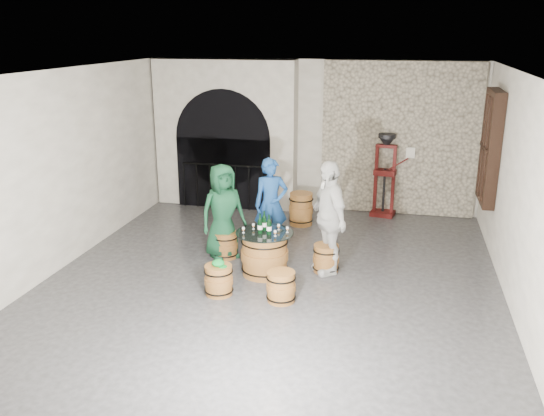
% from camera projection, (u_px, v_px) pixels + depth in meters
% --- Properties ---
extents(ground, '(8.00, 8.00, 0.00)m').
position_uv_depth(ground, '(273.00, 278.00, 9.14)').
color(ground, '#2C2B2E').
rests_on(ground, ground).
extents(wall_back, '(8.00, 0.00, 8.00)m').
position_uv_depth(wall_back, '(314.00, 136.00, 12.39)').
color(wall_back, silver).
rests_on(wall_back, ground).
extents(wall_front, '(8.00, 0.00, 8.00)m').
position_uv_depth(wall_front, '(169.00, 295.00, 4.94)').
color(wall_front, silver).
rests_on(wall_front, ground).
extents(wall_left, '(0.00, 8.00, 8.00)m').
position_uv_depth(wall_left, '(64.00, 169.00, 9.41)').
color(wall_left, silver).
rests_on(wall_left, ground).
extents(wall_right, '(0.00, 8.00, 8.00)m').
position_uv_depth(wall_right, '(520.00, 195.00, 7.92)').
color(wall_right, silver).
rests_on(wall_right, ground).
extents(ceiling, '(8.00, 8.00, 0.00)m').
position_uv_depth(ceiling, '(273.00, 72.00, 8.19)').
color(ceiling, beige).
rests_on(ceiling, wall_back).
extents(stone_facing_panel, '(3.20, 0.12, 3.18)m').
position_uv_depth(stone_facing_panel, '(399.00, 139.00, 11.95)').
color(stone_facing_panel, '#B2A78E').
rests_on(stone_facing_panel, ground).
extents(arched_opening, '(3.10, 0.60, 3.19)m').
position_uv_depth(arched_opening, '(226.00, 135.00, 12.55)').
color(arched_opening, silver).
rests_on(arched_opening, ground).
extents(shuttered_window, '(0.23, 1.10, 2.00)m').
position_uv_depth(shuttered_window, '(490.00, 147.00, 10.12)').
color(shuttered_window, black).
rests_on(shuttered_window, wall_right).
extents(barrel_table, '(0.92, 0.92, 0.72)m').
position_uv_depth(barrel_table, '(265.00, 254.00, 9.20)').
color(barrel_table, olive).
rests_on(barrel_table, ground).
extents(barrel_stool_left, '(0.44, 0.44, 0.46)m').
position_uv_depth(barrel_stool_left, '(225.00, 245.00, 9.94)').
color(barrel_stool_left, olive).
rests_on(barrel_stool_left, ground).
extents(barrel_stool_far, '(0.44, 0.44, 0.46)m').
position_uv_depth(barrel_stool_far, '(270.00, 239.00, 10.20)').
color(barrel_stool_far, olive).
rests_on(barrel_stool_far, ground).
extents(barrel_stool_right, '(0.44, 0.44, 0.46)m').
position_uv_depth(barrel_stool_right, '(326.00, 258.00, 9.34)').
color(barrel_stool_right, olive).
rests_on(barrel_stool_right, ground).
extents(barrel_stool_near_right, '(0.44, 0.44, 0.46)m').
position_uv_depth(barrel_stool_near_right, '(281.00, 287.00, 8.31)').
color(barrel_stool_near_right, olive).
rests_on(barrel_stool_near_right, ground).
extents(barrel_stool_near_left, '(0.44, 0.44, 0.46)m').
position_uv_depth(barrel_stool_near_left, '(219.00, 280.00, 8.53)').
color(barrel_stool_near_left, olive).
rests_on(barrel_stool_near_left, ground).
extents(green_cap, '(0.23, 0.18, 0.10)m').
position_uv_depth(green_cap, '(218.00, 263.00, 8.45)').
color(green_cap, '#0B7F28').
rests_on(green_cap, barrel_stool_near_left).
extents(person_green, '(0.94, 0.93, 1.64)m').
position_uv_depth(person_green, '(223.00, 211.00, 9.79)').
color(person_green, '#113F25').
rests_on(person_green, ground).
extents(person_blue, '(0.71, 0.60, 1.65)m').
position_uv_depth(person_blue, '(271.00, 204.00, 10.17)').
color(person_blue, navy).
rests_on(person_blue, ground).
extents(person_white, '(0.95, 1.17, 1.86)m').
position_uv_depth(person_white, '(329.00, 217.00, 9.14)').
color(person_white, beige).
rests_on(person_white, ground).
extents(wine_bottle_left, '(0.08, 0.08, 0.32)m').
position_uv_depth(wine_bottle_left, '(260.00, 225.00, 9.02)').
color(wine_bottle_left, black).
rests_on(wine_bottle_left, barrel_table).
extents(wine_bottle_center, '(0.08, 0.08, 0.32)m').
position_uv_depth(wine_bottle_center, '(269.00, 227.00, 8.96)').
color(wine_bottle_center, black).
rests_on(wine_bottle_center, barrel_table).
extents(wine_bottle_right, '(0.08, 0.08, 0.32)m').
position_uv_depth(wine_bottle_right, '(264.00, 223.00, 9.14)').
color(wine_bottle_right, black).
rests_on(wine_bottle_right, barrel_table).
extents(tasting_glass_a, '(0.05, 0.05, 0.10)m').
position_uv_depth(tasting_glass_a, '(243.00, 230.00, 9.06)').
color(tasting_glass_a, '#A55B20').
rests_on(tasting_glass_a, barrel_table).
extents(tasting_glass_b, '(0.05, 0.05, 0.10)m').
position_uv_depth(tasting_glass_b, '(287.00, 230.00, 9.07)').
color(tasting_glass_b, '#A55B20').
rests_on(tasting_glass_b, barrel_table).
extents(tasting_glass_c, '(0.05, 0.05, 0.10)m').
position_uv_depth(tasting_glass_c, '(265.00, 223.00, 9.40)').
color(tasting_glass_c, '#A55B20').
rests_on(tasting_glass_c, barrel_table).
extents(tasting_glass_d, '(0.05, 0.05, 0.10)m').
position_uv_depth(tasting_glass_d, '(279.00, 227.00, 9.19)').
color(tasting_glass_d, '#A55B20').
rests_on(tasting_glass_d, barrel_table).
extents(tasting_glass_e, '(0.05, 0.05, 0.10)m').
position_uv_depth(tasting_glass_e, '(275.00, 233.00, 8.91)').
color(tasting_glass_e, '#A55B20').
rests_on(tasting_glass_e, barrel_table).
extents(tasting_glass_f, '(0.05, 0.05, 0.10)m').
position_uv_depth(tasting_glass_f, '(253.00, 226.00, 9.22)').
color(tasting_glass_f, '#A55B20').
rests_on(tasting_glass_f, barrel_table).
extents(side_barrel, '(0.50, 0.50, 0.66)m').
position_uv_depth(side_barrel, '(301.00, 209.00, 11.58)').
color(side_barrel, olive).
rests_on(side_barrel, ground).
extents(corking_press, '(0.73, 0.46, 1.75)m').
position_uv_depth(corking_press, '(385.00, 169.00, 11.95)').
color(corking_press, '#4C110C').
rests_on(corking_press, ground).
extents(control_box, '(0.18, 0.10, 0.22)m').
position_uv_depth(control_box, '(411.00, 153.00, 11.89)').
color(control_box, silver).
rests_on(control_box, wall_back).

